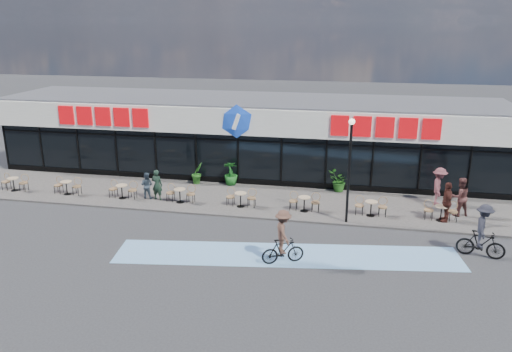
{
  "coord_description": "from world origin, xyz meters",
  "views": [
    {
      "loc": [
        6.32,
        -19.84,
        9.15
      ],
      "look_at": [
        1.73,
        3.5,
        1.71
      ],
      "focal_mm": 35.0,
      "sensor_mm": 36.0,
      "label": 1
    }
  ],
  "objects_px": {
    "potted_plant_left": "(197,173)",
    "potted_plant_mid": "(231,173)",
    "bistro_set_0": "(14,182)",
    "pedestrian_a": "(447,202)",
    "patron_right": "(147,185)",
    "pedestrian_b": "(439,186)",
    "pedestrian_c": "(460,197)",
    "lamp_post": "(350,162)",
    "patron_left": "(157,185)",
    "cyclist_b": "(482,234)",
    "potted_plant_right": "(339,181)",
    "cyclist_a": "(283,239)"
  },
  "relations": [
    {
      "from": "cyclist_a",
      "to": "cyclist_b",
      "type": "height_order",
      "value": "cyclist_b"
    },
    {
      "from": "pedestrian_a",
      "to": "pedestrian_b",
      "type": "distance_m",
      "value": 2.25
    },
    {
      "from": "lamp_post",
      "to": "cyclist_b",
      "type": "xyz_separation_m",
      "value": [
        5.38,
        -2.44,
        -2.03
      ]
    },
    {
      "from": "potted_plant_mid",
      "to": "patron_left",
      "type": "height_order",
      "value": "patron_left"
    },
    {
      "from": "cyclist_b",
      "to": "potted_plant_mid",
      "type": "bearing_deg",
      "value": 150.44
    },
    {
      "from": "pedestrian_a",
      "to": "bistro_set_0",
      "type": "bearing_deg",
      "value": -95.08
    },
    {
      "from": "pedestrian_c",
      "to": "cyclist_b",
      "type": "distance_m",
      "value": 4.31
    },
    {
      "from": "pedestrian_a",
      "to": "cyclist_a",
      "type": "distance_m",
      "value": 8.84
    },
    {
      "from": "bistro_set_0",
      "to": "potted_plant_mid",
      "type": "xyz_separation_m",
      "value": [
        11.56,
        3.3,
        0.23
      ]
    },
    {
      "from": "potted_plant_left",
      "to": "pedestrian_c",
      "type": "height_order",
      "value": "pedestrian_c"
    },
    {
      "from": "cyclist_a",
      "to": "patron_right",
      "type": "bearing_deg",
      "value": 144.38
    },
    {
      "from": "pedestrian_c",
      "to": "patron_left",
      "type": "bearing_deg",
      "value": -18.02
    },
    {
      "from": "potted_plant_mid",
      "to": "cyclist_a",
      "type": "distance_m",
      "value": 9.89
    },
    {
      "from": "potted_plant_left",
      "to": "cyclist_a",
      "type": "xyz_separation_m",
      "value": [
        6.25,
        -8.72,
        0.28
      ]
    },
    {
      "from": "patron_right",
      "to": "cyclist_b",
      "type": "relative_size",
      "value": 0.63
    },
    {
      "from": "pedestrian_c",
      "to": "cyclist_b",
      "type": "xyz_separation_m",
      "value": [
        0.08,
        -4.31,
        -0.06
      ]
    },
    {
      "from": "potted_plant_left",
      "to": "cyclist_b",
      "type": "relative_size",
      "value": 0.56
    },
    {
      "from": "patron_left",
      "to": "potted_plant_left",
      "type": "bearing_deg",
      "value": -106.57
    },
    {
      "from": "lamp_post",
      "to": "pedestrian_a",
      "type": "bearing_deg",
      "value": 12.39
    },
    {
      "from": "potted_plant_right",
      "to": "pedestrian_a",
      "type": "distance_m",
      "value": 6.11
    },
    {
      "from": "potted_plant_right",
      "to": "pedestrian_a",
      "type": "xyz_separation_m",
      "value": [
        5.1,
        -3.35,
        0.37
      ]
    },
    {
      "from": "pedestrian_b",
      "to": "cyclist_a",
      "type": "relative_size",
      "value": 0.89
    },
    {
      "from": "pedestrian_b",
      "to": "cyclist_b",
      "type": "relative_size",
      "value": 0.87
    },
    {
      "from": "potted_plant_right",
      "to": "cyclist_b",
      "type": "distance_m",
      "value": 9.01
    },
    {
      "from": "bistro_set_0",
      "to": "patron_right",
      "type": "bearing_deg",
      "value": 1.66
    },
    {
      "from": "lamp_post",
      "to": "pedestrian_b",
      "type": "xyz_separation_m",
      "value": [
        4.54,
        3.25,
        -1.96
      ]
    },
    {
      "from": "potted_plant_mid",
      "to": "cyclist_a",
      "type": "relative_size",
      "value": 0.62
    },
    {
      "from": "lamp_post",
      "to": "pedestrian_c",
      "type": "distance_m",
      "value": 5.96
    },
    {
      "from": "potted_plant_mid",
      "to": "potted_plant_right",
      "type": "bearing_deg",
      "value": -0.35
    },
    {
      "from": "potted_plant_mid",
      "to": "cyclist_b",
      "type": "distance_m",
      "value": 13.85
    },
    {
      "from": "patron_left",
      "to": "pedestrian_a",
      "type": "bearing_deg",
      "value": -174.87
    },
    {
      "from": "potted_plant_left",
      "to": "cyclist_a",
      "type": "height_order",
      "value": "cyclist_a"
    },
    {
      "from": "pedestrian_c",
      "to": "lamp_post",
      "type": "bearing_deg",
      "value": -1.1
    },
    {
      "from": "lamp_post",
      "to": "patron_left",
      "type": "bearing_deg",
      "value": 173.03
    },
    {
      "from": "potted_plant_mid",
      "to": "pedestrian_c",
      "type": "relative_size",
      "value": 0.72
    },
    {
      "from": "lamp_post",
      "to": "bistro_set_0",
      "type": "distance_m",
      "value": 18.43
    },
    {
      "from": "patron_right",
      "to": "potted_plant_left",
      "type": "bearing_deg",
      "value": -119.7
    },
    {
      "from": "patron_left",
      "to": "potted_plant_right",
      "type": "bearing_deg",
      "value": -155.4
    },
    {
      "from": "patron_right",
      "to": "pedestrian_b",
      "type": "xyz_separation_m",
      "value": [
        15.02,
        1.94,
        0.27
      ]
    },
    {
      "from": "potted_plant_mid",
      "to": "pedestrian_c",
      "type": "height_order",
      "value": "pedestrian_c"
    },
    {
      "from": "potted_plant_mid",
      "to": "pedestrian_a",
      "type": "distance_m",
      "value": 11.73
    },
    {
      "from": "bistro_set_0",
      "to": "cyclist_b",
      "type": "bearing_deg",
      "value": -8.51
    },
    {
      "from": "potted_plant_left",
      "to": "potted_plant_mid",
      "type": "relative_size",
      "value": 0.91
    },
    {
      "from": "potted_plant_right",
      "to": "lamp_post",
      "type": "bearing_deg",
      "value": -82.93
    },
    {
      "from": "patron_left",
      "to": "cyclist_b",
      "type": "distance_m",
      "value": 15.66
    },
    {
      "from": "pedestrian_a",
      "to": "potted_plant_mid",
      "type": "bearing_deg",
      "value": -111.65
    },
    {
      "from": "potted_plant_left",
      "to": "potted_plant_right",
      "type": "distance_m",
      "value": 8.07
    },
    {
      "from": "bistro_set_0",
      "to": "cyclist_a",
      "type": "height_order",
      "value": "cyclist_a"
    },
    {
      "from": "patron_right",
      "to": "pedestrian_c",
      "type": "height_order",
      "value": "pedestrian_c"
    },
    {
      "from": "bistro_set_0",
      "to": "pedestrian_c",
      "type": "relative_size",
      "value": 0.8
    }
  ]
}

